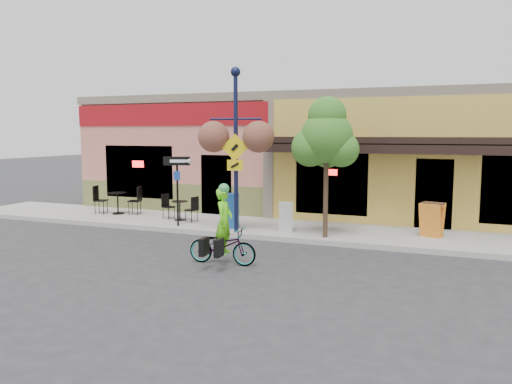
# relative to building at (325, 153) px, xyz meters

# --- Properties ---
(ground) EXTENTS (90.00, 90.00, 0.00)m
(ground) POSITION_rel_building_xyz_m (0.00, -7.50, -2.25)
(ground) COLOR #2D2D30
(ground) RESTS_ON ground
(sidewalk) EXTENTS (24.00, 3.00, 0.15)m
(sidewalk) POSITION_rel_building_xyz_m (0.00, -5.50, -2.17)
(sidewalk) COLOR #9E9B93
(sidewalk) RESTS_ON ground
(curb) EXTENTS (24.00, 0.12, 0.15)m
(curb) POSITION_rel_building_xyz_m (0.00, -6.95, -2.17)
(curb) COLOR #A8A59E
(curb) RESTS_ON ground
(building) EXTENTS (18.20, 8.20, 4.50)m
(building) POSITION_rel_building_xyz_m (0.00, 0.00, 0.00)
(building) COLOR #C77162
(building) RESTS_ON ground
(bicycle) EXTENTS (1.69, 0.67, 0.87)m
(bicycle) POSITION_rel_building_xyz_m (-0.08, -9.78, -1.81)
(bicycle) COLOR maroon
(bicycle) RESTS_ON ground
(cyclist_rider) EXTENTS (0.41, 0.59, 1.56)m
(cyclist_rider) POSITION_rel_building_xyz_m (-0.03, -9.78, -1.47)
(cyclist_rider) COLOR #64E117
(cyclist_rider) RESTS_ON ground
(lamp_post) EXTENTS (1.63, 0.91, 4.83)m
(lamp_post) POSITION_rel_building_xyz_m (-1.01, -6.85, 0.31)
(lamp_post) COLOR #111636
(lamp_post) RESTS_ON sidewalk
(one_way_sign) EXTENTS (0.86, 0.44, 2.20)m
(one_way_sign) POSITION_rel_building_xyz_m (-3.13, -6.61, -1.00)
(one_way_sign) COLOR black
(one_way_sign) RESTS_ON sidewalk
(cafe_set_left) EXTENTS (1.87, 1.24, 1.03)m
(cafe_set_left) POSITION_rel_building_xyz_m (-6.38, -5.33, -1.59)
(cafe_set_left) COLOR black
(cafe_set_left) RESTS_ON sidewalk
(cafe_set_right) EXTENTS (1.58, 1.08, 0.86)m
(cafe_set_right) POSITION_rel_building_xyz_m (-3.59, -5.69, -1.67)
(cafe_set_right) COLOR black
(cafe_set_right) RESTS_ON sidewalk
(newspaper_box_blue) EXTENTS (0.60, 0.56, 1.07)m
(newspaper_box_blue) POSITION_rel_building_xyz_m (-1.45, -6.26, -1.56)
(newspaper_box_blue) COLOR #184D92
(newspaper_box_blue) RESTS_ON sidewalk
(newspaper_box_grey) EXTENTS (0.50, 0.48, 0.87)m
(newspaper_box_grey) POSITION_rel_building_xyz_m (0.30, -6.14, -1.67)
(newspaper_box_grey) COLOR #B4B4B4
(newspaper_box_grey) RESTS_ON sidewalk
(street_tree) EXTENTS (2.06, 2.06, 3.99)m
(street_tree) POSITION_rel_building_xyz_m (1.61, -6.57, -0.11)
(street_tree) COLOR #3D7A26
(street_tree) RESTS_ON sidewalk
(sandwich_board) EXTENTS (0.68, 0.57, 0.99)m
(sandwich_board) POSITION_rel_building_xyz_m (4.37, -5.63, -1.61)
(sandwich_board) COLOR orange
(sandwich_board) RESTS_ON sidewalk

